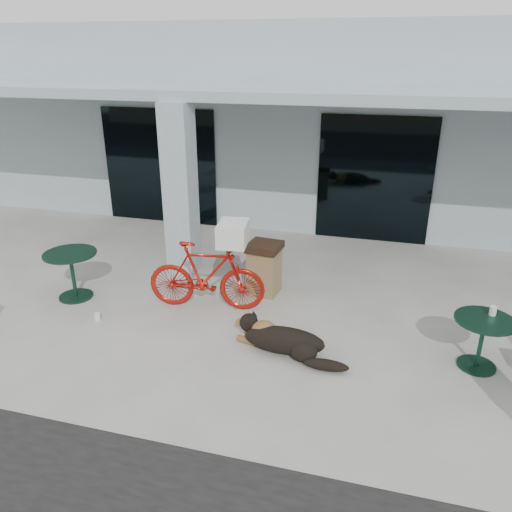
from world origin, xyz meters
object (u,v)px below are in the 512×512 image
(bicycle, at_px, (206,276))
(cafe_table_near, at_px, (73,275))
(cafe_table_far, at_px, (481,343))
(trash_receptacle, at_px, (264,268))
(dog, at_px, (284,339))

(bicycle, distance_m, cafe_table_near, 2.32)
(cafe_table_far, bearing_deg, bicycle, 171.47)
(cafe_table_far, xyz_separation_m, trash_receptacle, (-3.29, 1.38, 0.10))
(bicycle, relative_size, dog, 1.45)
(bicycle, height_order, trash_receptacle, bicycle)
(trash_receptacle, bearing_deg, dog, -66.94)
(bicycle, xyz_separation_m, cafe_table_near, (-2.30, -0.25, -0.16))
(cafe_table_far, bearing_deg, dog, -172.16)
(dog, bearing_deg, cafe_table_far, 24.41)
(dog, distance_m, cafe_table_near, 3.88)
(dog, height_order, cafe_table_far, cafe_table_far)
(dog, relative_size, cafe_table_near, 1.50)
(bicycle, distance_m, dog, 1.82)
(dog, relative_size, trash_receptacle, 1.43)
(cafe_table_far, height_order, trash_receptacle, trash_receptacle)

